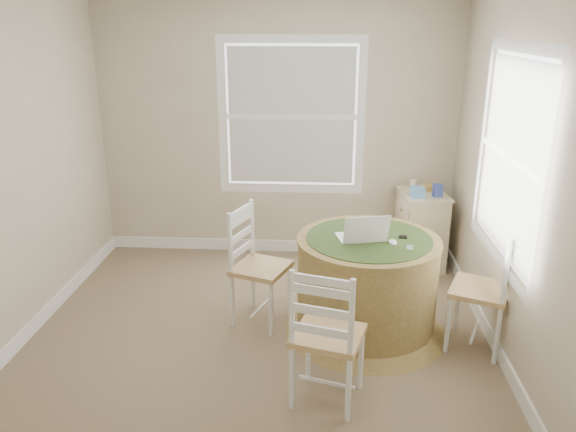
{
  "coord_description": "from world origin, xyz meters",
  "views": [
    {
      "loc": [
        0.48,
        -3.79,
        2.35
      ],
      "look_at": [
        0.2,
        0.45,
        0.87
      ],
      "focal_mm": 35.0,
      "sensor_mm": 36.0,
      "label": 1
    }
  ],
  "objects_px": {
    "round_table": "(367,281)",
    "chair_left": "(261,267)",
    "chair_right": "(480,289)",
    "laptop": "(362,236)",
    "chair_near": "(328,335)",
    "corner_chest": "(420,229)"
  },
  "relations": [
    {
      "from": "round_table",
      "to": "chair_left",
      "type": "distance_m",
      "value": 0.85
    },
    {
      "from": "chair_right",
      "to": "laptop",
      "type": "height_order",
      "value": "laptop"
    },
    {
      "from": "round_table",
      "to": "chair_near",
      "type": "distance_m",
      "value": 0.94
    },
    {
      "from": "chair_right",
      "to": "chair_near",
      "type": "bearing_deg",
      "value": -34.92
    },
    {
      "from": "chair_left",
      "to": "chair_near",
      "type": "bearing_deg",
      "value": -131.59
    },
    {
      "from": "chair_near",
      "to": "laptop",
      "type": "relative_size",
      "value": 2.35
    },
    {
      "from": "chair_left",
      "to": "corner_chest",
      "type": "relative_size",
      "value": 1.25
    },
    {
      "from": "round_table",
      "to": "chair_right",
      "type": "height_order",
      "value": "chair_right"
    },
    {
      "from": "chair_right",
      "to": "round_table",
      "type": "bearing_deg",
      "value": -79.7
    },
    {
      "from": "chair_left",
      "to": "corner_chest",
      "type": "height_order",
      "value": "chair_left"
    },
    {
      "from": "chair_right",
      "to": "corner_chest",
      "type": "height_order",
      "value": "chair_right"
    },
    {
      "from": "round_table",
      "to": "chair_right",
      "type": "xyz_separation_m",
      "value": [
        0.82,
        -0.18,
        0.05
      ]
    },
    {
      "from": "round_table",
      "to": "laptop",
      "type": "xyz_separation_m",
      "value": [
        -0.06,
        -0.03,
        0.39
      ]
    },
    {
      "from": "laptop",
      "to": "corner_chest",
      "type": "relative_size",
      "value": 0.53
    },
    {
      "from": "round_table",
      "to": "chair_right",
      "type": "distance_m",
      "value": 0.84
    },
    {
      "from": "chair_left",
      "to": "chair_near",
      "type": "height_order",
      "value": "same"
    },
    {
      "from": "chair_near",
      "to": "laptop",
      "type": "distance_m",
      "value": 0.96
    },
    {
      "from": "corner_chest",
      "to": "chair_right",
      "type": "bearing_deg",
      "value": -90.44
    },
    {
      "from": "round_table",
      "to": "corner_chest",
      "type": "relative_size",
      "value": 1.68
    },
    {
      "from": "chair_near",
      "to": "corner_chest",
      "type": "height_order",
      "value": "chair_near"
    },
    {
      "from": "laptop",
      "to": "corner_chest",
      "type": "distance_m",
      "value": 1.58
    },
    {
      "from": "corner_chest",
      "to": "laptop",
      "type": "bearing_deg",
      "value": -124.47
    }
  ]
}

